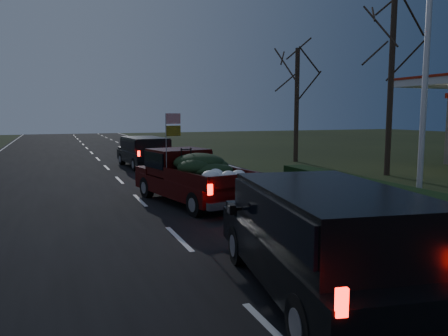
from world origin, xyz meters
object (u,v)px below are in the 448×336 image
object	(u,v)px
light_pole	(427,41)
lead_suv	(144,149)
rear_suv	(326,230)
pickup_truck	(191,174)

from	to	relation	value
light_pole	lead_suv	world-z (taller)	light_pole
light_pole	lead_suv	xyz separation A→B (m)	(-7.48, 12.41, -4.44)
lead_suv	rear_suv	world-z (taller)	rear_suv
pickup_truck	lead_suv	bearing A→B (deg)	75.61
pickup_truck	rear_suv	world-z (taller)	pickup_truck
lead_suv	rear_suv	bearing A→B (deg)	-96.38
light_pole	pickup_truck	bearing A→B (deg)	165.92
light_pole	lead_suv	distance (m)	15.15
pickup_truck	rear_suv	xyz separation A→B (m)	(-0.24, -8.11, 0.13)
light_pole	rear_suv	distance (m)	11.11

